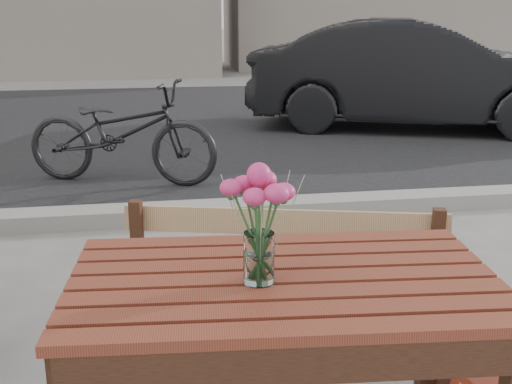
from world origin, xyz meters
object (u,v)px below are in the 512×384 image
main_table (283,315)px  parked_car (416,75)px  bicycle (121,132)px  main_vase (259,210)px

main_table → parked_car: size_ratio=0.32×
main_table → bicycle: (-0.64, 4.01, -0.19)m
main_vase → parked_car: bearing=63.4°
main_vase → bicycle: main_vase is taller
parked_car → main_vase: bearing=173.0°
main_table → bicycle: 4.06m
main_table → parked_car: bearing=68.6°
main_table → bicycle: bicycle is taller
parked_car → bicycle: size_ratio=2.39×
main_table → main_vase: (-0.08, -0.03, 0.35)m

